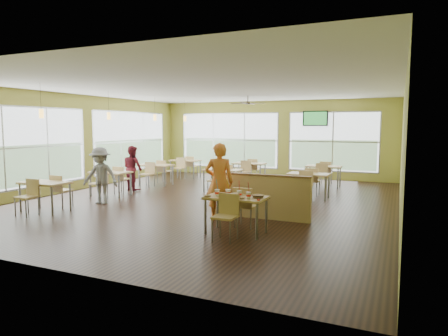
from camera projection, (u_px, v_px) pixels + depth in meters
The scene contains 20 objects.
room at pixel (211, 145), 11.38m from camera, with size 12.00×12.04×3.20m.
window_bays at pixel (183, 144), 15.25m from camera, with size 9.24×10.24×2.38m.
main_table at pixel (236, 202), 7.95m from camera, with size 1.22×1.52×0.87m.
half_wall_divider at pixel (259, 196), 9.28m from camera, with size 2.40×0.14×1.04m.
dining_tables at pixel (205, 171), 13.46m from camera, with size 6.92×8.72×0.87m.
pendant_lights at pixel (132, 117), 13.19m from camera, with size 0.11×7.31×0.86m.
ceiling_fan at pixel (248, 103), 13.97m from camera, with size 1.25×1.25×0.29m.
tv_backwall at pixel (315, 118), 15.93m from camera, with size 1.00×0.07×0.60m.
man_plaid at pixel (219, 182), 9.03m from camera, with size 0.65×0.43×1.77m, color #FD481C.
patron_maroon at pixel (133, 168), 13.36m from camera, with size 0.73×0.57×1.49m, color maroon.
patron_grey at pixel (101, 176), 10.99m from camera, with size 1.01×0.58×1.57m, color slate.
cup_blue at pixel (217, 193), 7.95m from camera, with size 0.10×0.10×0.37m.
cup_yellow at pixel (228, 193), 7.94m from camera, with size 0.10×0.10×0.37m.
cup_red_near at pixel (239, 194), 7.80m from camera, with size 0.10×0.10×0.36m.
cup_red_far at pixel (249, 195), 7.67m from camera, with size 0.10×0.10×0.36m.
food_basket at pixel (258, 196), 7.79m from camera, with size 0.24×0.24×0.05m.
ketchup_cup at pixel (259, 200), 7.50m from camera, with size 0.06×0.06×0.03m, color #A51A03.
wrapper_left at pixel (207, 196), 7.89m from camera, with size 0.16×0.14×0.04m, color #A88151.
wrapper_mid at pixel (238, 193), 8.12m from camera, with size 0.22×0.20×0.05m, color #A88151.
wrapper_right at pixel (241, 198), 7.68m from camera, with size 0.15×0.14×0.04m, color #A88151.
Camera 1 is at (4.94, -10.26, 2.14)m, focal length 32.00 mm.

